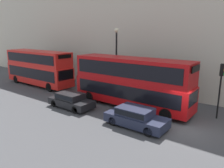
% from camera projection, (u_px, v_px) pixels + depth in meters
% --- Properties ---
extents(ground_plane, '(200.00, 200.00, 0.00)m').
position_uv_depth(ground_plane, '(184.00, 128.00, 15.29)').
color(ground_plane, '#424244').
extents(building_facade, '(1.10, 80.00, 15.10)m').
position_uv_depth(building_facade, '(219.00, 17.00, 18.91)').
color(building_facade, beige).
rests_on(building_facade, ground).
extents(bus_leading, '(2.59, 10.99, 4.40)m').
position_uv_depth(bus_leading, '(131.00, 80.00, 19.19)').
color(bus_leading, '#B20C0F').
rests_on(bus_leading, ground).
extents(bus_second_in_queue, '(2.59, 10.17, 4.33)m').
position_uv_depth(bus_second_in_queue, '(39.00, 67.00, 27.21)').
color(bus_second_in_queue, red).
rests_on(bus_second_in_queue, ground).
extents(car_dark_sedan, '(1.89, 4.46, 1.39)m').
position_uv_depth(car_dark_sedan, '(136.00, 117.00, 15.41)').
color(car_dark_sedan, '#1E2338').
rests_on(car_dark_sedan, ground).
extents(car_hatchback, '(1.85, 4.22, 1.33)m').
position_uv_depth(car_hatchback, '(71.00, 100.00, 19.36)').
color(car_hatchback, black).
rests_on(car_hatchback, ground).
extents(traffic_light, '(0.30, 0.36, 4.28)m').
position_uv_depth(traffic_light, '(221.00, 80.00, 16.31)').
color(traffic_light, black).
rests_on(traffic_light, ground).
extents(street_lamp, '(0.44, 0.44, 6.97)m').
position_uv_depth(street_lamp, '(116.00, 55.00, 22.08)').
color(street_lamp, black).
rests_on(street_lamp, ground).
extents(pedestrian, '(0.36, 0.36, 1.65)m').
position_uv_depth(pedestrian, '(93.00, 83.00, 25.32)').
color(pedestrian, maroon).
rests_on(pedestrian, ground).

